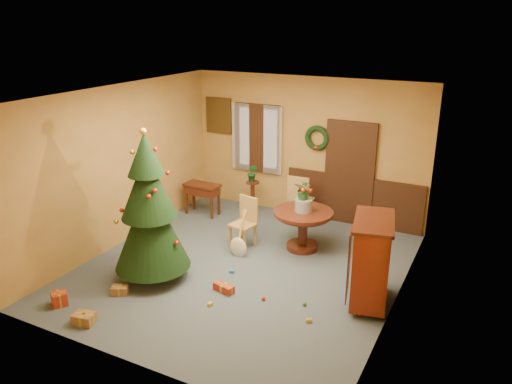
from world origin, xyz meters
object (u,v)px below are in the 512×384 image
Objects in this scene: dining_table at (303,223)px; sideboard at (371,259)px; christmas_tree at (149,210)px; writing_desk at (202,192)px; chair_near at (245,220)px.

dining_table is 0.81× the size of sideboard.
sideboard is at bearing -38.86° from dining_table.
christmas_tree reaches higher than writing_desk.
chair_near is 1.82m from writing_desk.
dining_table is 1.14× the size of chair_near.
writing_desk is at bearing 166.62° from dining_table.
sideboard reaches higher than writing_desk.
christmas_tree is 2.86m from writing_desk.
christmas_tree is at bearing -113.74° from chair_near.
christmas_tree reaches higher than sideboard.
christmas_tree is at bearing -165.87° from sideboard.
chair_near is 1.99m from christmas_tree.
christmas_tree is at bearing -130.06° from dining_table.
christmas_tree is 3.20× the size of writing_desk.
christmas_tree reaches higher than dining_table.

